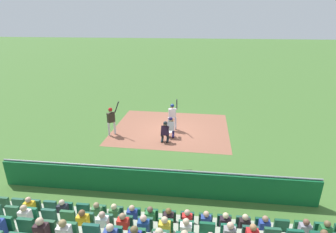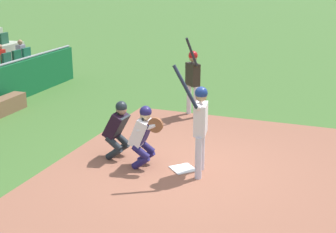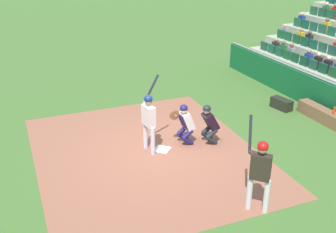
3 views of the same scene
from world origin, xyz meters
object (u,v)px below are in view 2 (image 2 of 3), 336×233
Objects in this scene: on_deck_batter at (193,76)px; home_plate_umpire at (118,127)px; batter_at_plate at (200,121)px; home_plate_marker at (183,169)px; catcher_crouching at (144,133)px.

home_plate_umpire is at bearing -10.15° from on_deck_batter.
on_deck_batter reaches higher than home_plate_umpire.
on_deck_batter is at bearing -161.28° from batter_at_plate.
on_deck_batter is (-3.62, -1.23, 0.01)m from batter_at_plate.
home_plate_marker is 3.77m from on_deck_batter.
home_plate_marker is 0.35× the size of home_plate_umpire.
home_plate_marker is at bearing 13.83° from on_deck_batter.
catcher_crouching is 0.59× the size of on_deck_batter.
catcher_crouching is at bearing 1.26° from on_deck_batter.
home_plate_umpire is at bearing -110.98° from catcher_crouching.
batter_at_plate is at bearing 82.46° from home_plate_umpire.
home_plate_marker is 0.34× the size of catcher_crouching.
home_plate_umpire is at bearing -95.37° from home_plate_marker.
batter_at_plate reaches higher than home_plate_umpire.
batter_at_plate reaches higher than catcher_crouching.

